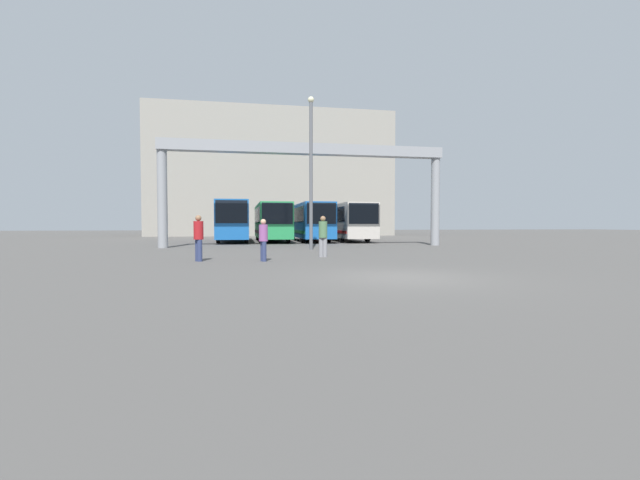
{
  "coord_description": "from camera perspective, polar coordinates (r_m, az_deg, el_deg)",
  "views": [
    {
      "loc": [
        -4.39,
        -11.12,
        1.46
      ],
      "look_at": [
        1.53,
        20.21,
        0.3
      ],
      "focal_mm": 24.0,
      "sensor_mm": 36.0,
      "label": 1
    }
  ],
  "objects": [
    {
      "name": "pedestrian_near_center",
      "position": [
        17.05,
        -7.56,
        0.15
      ],
      "size": [
        0.35,
        0.35,
        1.68
      ],
      "rotation": [
        0.0,
        0.0,
        1.88
      ],
      "color": "navy",
      "rests_on": "ground"
    },
    {
      "name": "pedestrian_near_right",
      "position": [
        19.11,
        0.4,
        0.63
      ],
      "size": [
        0.38,
        0.38,
        1.84
      ],
      "rotation": [
        0.0,
        0.0,
        5.99
      ],
      "color": "gray",
      "rests_on": "ground"
    },
    {
      "name": "lamp_post",
      "position": [
        25.07,
        -1.21,
        9.68
      ],
      "size": [
        0.36,
        0.36,
        8.82
      ],
      "color": "#595B60",
      "rests_on": "ground"
    },
    {
      "name": "bus_slot_1",
      "position": [
        37.26,
        -6.48,
        2.62
      ],
      "size": [
        2.5,
        11.69,
        3.16
      ],
      "color": "#268C4C",
      "rests_on": "ground"
    },
    {
      "name": "overhead_gantry",
      "position": [
        28.48,
        -1.76,
        10.06
      ],
      "size": [
        18.73,
        0.8,
        6.76
      ],
      "color": "gray",
      "rests_on": "ground"
    },
    {
      "name": "bus_slot_3",
      "position": [
        38.66,
        3.25,
        2.64
      ],
      "size": [
        2.59,
        12.41,
        3.19
      ],
      "color": "beige",
      "rests_on": "ground"
    },
    {
      "name": "ground_plane",
      "position": [
        12.04,
        10.81,
        -4.92
      ],
      "size": [
        200.0,
        200.0,
        0.0
      ],
      "primitive_type": "plane",
      "color": "#514F4C"
    },
    {
      "name": "bus_slot_0",
      "position": [
        37.16,
        -11.55,
        2.72
      ],
      "size": [
        2.49,
        11.69,
        3.3
      ],
      "color": "#1959A5",
      "rests_on": "ground"
    },
    {
      "name": "bus_slot_2",
      "position": [
        37.48,
        -1.44,
        2.66
      ],
      "size": [
        2.45,
        11.35,
        3.19
      ],
      "color": "#1959A5",
      "rests_on": "ground"
    },
    {
      "name": "pedestrian_near_left",
      "position": [
        17.58,
        -15.89,
        0.41
      ],
      "size": [
        0.38,
        0.38,
        1.83
      ],
      "rotation": [
        0.0,
        0.0,
        2.12
      ],
      "color": "navy",
      "rests_on": "ground"
    },
    {
      "name": "building_backdrop",
      "position": [
        60.02,
        -6.51,
        8.47
      ],
      "size": [
        31.48,
        12.0,
        16.29
      ],
      "color": "gray",
      "rests_on": "ground"
    }
  ]
}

